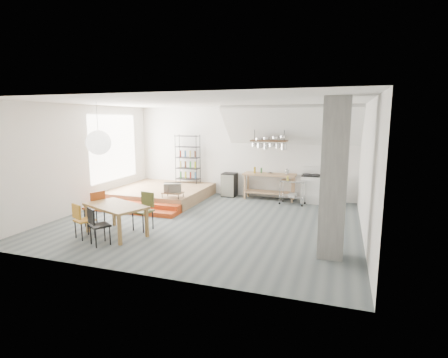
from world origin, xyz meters
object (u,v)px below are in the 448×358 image
(stove, at_px, (311,188))
(mini_fridge, at_px, (229,185))
(rolling_cart, at_px, (293,189))
(dining_table, at_px, (116,208))

(stove, distance_m, mini_fridge, 2.87)
(stove, xyz_separation_m, rolling_cart, (-0.54, -0.46, 0.03))
(dining_table, height_order, mini_fridge, mini_fridge)
(rolling_cart, bearing_deg, mini_fridge, 174.40)
(stove, height_order, dining_table, stove)
(dining_table, distance_m, mini_fridge, 5.11)
(mini_fridge, bearing_deg, dining_table, -104.59)
(stove, distance_m, dining_table, 6.42)
(dining_table, relative_size, mini_fridge, 2.09)
(stove, bearing_deg, mini_fridge, 179.12)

